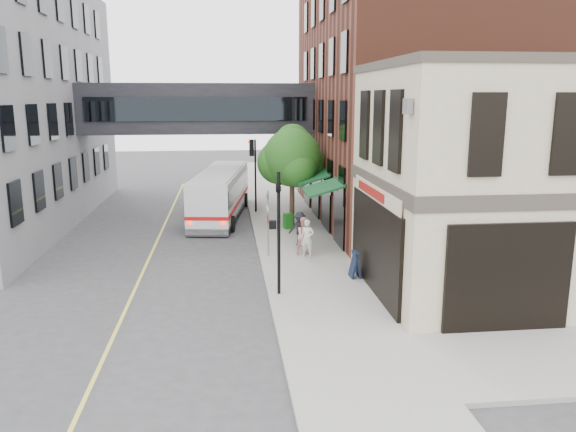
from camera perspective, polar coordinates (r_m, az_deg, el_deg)
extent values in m
plane|color=#38383A|center=(18.94, -1.55, -10.39)|extent=(120.00, 120.00, 0.00)
cube|color=gray|center=(32.43, -0.15, -0.68)|extent=(4.00, 60.00, 0.15)
cube|color=#BAA78E|center=(22.30, 21.64, 3.07)|extent=(10.00, 8.00, 8.15)
cube|color=#38332B|center=(22.29, 21.66, 3.26)|extent=(10.12, 8.12, 0.50)
cube|color=#38332B|center=(22.10, 22.51, 13.94)|extent=(10.12, 8.12, 0.30)
cube|color=black|center=(20.89, 8.79, -3.02)|extent=(0.14, 6.40, 3.40)
cube|color=black|center=(20.88, 8.68, -3.02)|extent=(0.04, 5.90, 3.00)
cube|color=maroon|center=(21.02, 8.38, 2.54)|extent=(0.03, 3.60, 0.32)
cube|color=#57281B|center=(34.41, 13.28, 11.36)|extent=(12.00, 18.00, 14.00)
cube|color=#0E3E1D|center=(31.81, 1.94, 4.41)|extent=(1.80, 13.00, 0.40)
cube|color=black|center=(35.48, -9.09, 10.73)|extent=(14.00, 3.00, 3.00)
cube|color=black|center=(33.94, -9.20, 10.68)|extent=(13.00, 0.08, 1.40)
cube|color=black|center=(37.03, -8.98, 10.79)|extent=(13.00, 0.08, 1.40)
cylinder|color=black|center=(20.12, -0.94, -1.84)|extent=(0.12, 0.12, 4.50)
cube|color=black|center=(20.02, -1.57, -0.88)|extent=(0.25, 0.22, 0.30)
imported|color=black|center=(19.76, -0.96, 3.38)|extent=(0.20, 0.16, 1.00)
cylinder|color=black|center=(34.83, -3.32, 4.07)|extent=(0.12, 0.12, 4.50)
cube|color=black|center=(34.77, -3.69, 4.63)|extent=(0.25, 0.22, 0.30)
cube|color=black|center=(34.62, -3.73, 6.93)|extent=(0.28, 0.28, 1.00)
sphere|color=#FF0C05|center=(34.58, -4.00, 7.50)|extent=(0.18, 0.18, 0.18)
cylinder|color=gray|center=(25.14, -2.03, -0.77)|extent=(0.08, 0.08, 3.00)
cube|color=white|center=(24.99, -2.09, 0.79)|extent=(0.03, 0.75, 0.22)
cube|color=#0C591E|center=(24.89, -2.10, 2.03)|extent=(0.03, 0.70, 0.18)
cube|color=#B20C0C|center=(25.10, -2.08, -0.33)|extent=(0.03, 0.30, 0.40)
cylinder|color=#382619|center=(31.18, 0.41, 1.57)|extent=(0.28, 0.28, 2.80)
sphere|color=#144B17|center=(30.84, 0.42, 5.95)|extent=(3.20, 3.20, 3.20)
sphere|color=#144B17|center=(31.48, 1.76, 5.34)|extent=(2.20, 2.20, 2.20)
sphere|color=#144B17|center=(31.09, -0.94, 5.45)|extent=(2.40, 2.40, 2.40)
sphere|color=#144B17|center=(31.37, 0.47, 7.53)|extent=(2.00, 2.00, 2.00)
cube|color=#D8CC4C|center=(28.60, -13.35, -2.91)|extent=(0.12, 40.00, 0.01)
cube|color=silver|center=(34.21, -6.86, 2.32)|extent=(3.68, 10.63, 2.63)
cube|color=black|center=(34.13, -6.88, 3.07)|extent=(3.71, 10.46, 0.95)
cube|color=#B20C0C|center=(34.29, -6.84, 1.58)|extent=(3.73, 10.66, 0.20)
cylinder|color=black|center=(30.92, -9.90, -0.78)|extent=(0.39, 0.93, 0.91)
cylinder|color=black|center=(30.56, -5.73, -0.81)|extent=(0.39, 0.93, 0.91)
cylinder|color=black|center=(37.91, -7.78, 1.65)|extent=(0.39, 0.93, 0.91)
cylinder|color=black|center=(37.61, -4.37, 1.65)|extent=(0.39, 0.93, 0.91)
imported|color=silver|center=(25.20, 1.96, -2.28)|extent=(0.73, 0.62, 1.69)
imported|color=pink|center=(25.57, 1.69, -2.02)|extent=(1.02, 0.92, 1.72)
imported|color=black|center=(27.08, 1.19, -1.28)|extent=(1.23, 1.01, 1.66)
cube|color=#145613|center=(30.57, -0.01, -0.51)|extent=(0.51, 0.48, 0.86)
cube|color=black|center=(22.57, 6.83, -4.90)|extent=(0.40, 0.61, 1.06)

